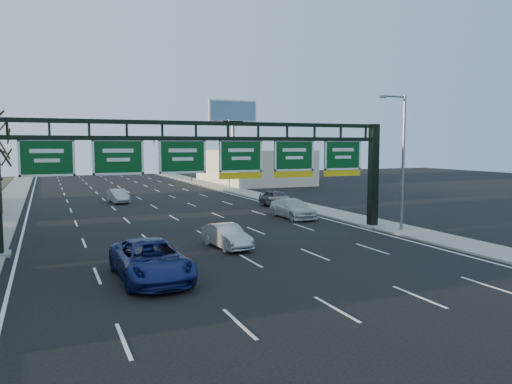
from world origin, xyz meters
name	(u,v)px	position (x,y,z in m)	size (l,w,h in m)	color
ground	(267,270)	(0.00, 0.00, 0.00)	(160.00, 160.00, 0.00)	black
sidewalk_right	(304,206)	(12.80, 20.00, 0.06)	(3.00, 120.00, 0.12)	gray
lane_markings	(168,215)	(0.00, 20.00, 0.01)	(21.60, 120.00, 0.01)	white
sign_gantry	(215,164)	(0.16, 8.00, 4.63)	(24.60, 1.20, 7.20)	black
building_right_distant	(252,166)	(20.00, 50.00, 2.50)	(12.00, 20.00, 5.00)	#B8AD98
streetlight_near	(402,155)	(12.47, 6.00, 5.08)	(2.15, 0.22, 9.00)	slate
streetlight_far	(228,150)	(12.47, 40.00, 5.08)	(2.15, 0.22, 9.00)	slate
billboard_right	(233,121)	(15.00, 44.98, 9.06)	(7.00, 0.50, 12.00)	slate
traffic_signal_mast	(152,147)	(5.69, 55.00, 5.50)	(10.16, 0.54, 7.00)	black
car_blue_suv	(151,260)	(-5.24, 0.47, 0.84)	(2.78, 6.02, 1.67)	navy
car_silver_sedan	(227,236)	(-0.03, 5.41, 0.66)	(1.41, 4.04, 1.33)	#A4A4A8
car_white_wagon	(293,208)	(8.71, 14.35, 0.75)	(2.10, 5.18, 1.50)	silver
car_grey_far	(277,199)	(10.50, 21.04, 0.79)	(1.86, 4.62, 1.57)	#3E4043
car_silver_distant	(118,196)	(-2.67, 30.34, 0.69)	(1.45, 4.16, 1.37)	#A4A3A8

